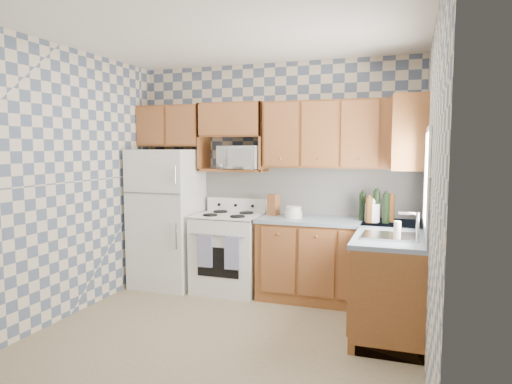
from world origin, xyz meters
TOP-DOWN VIEW (x-y plane):
  - floor at (0.00, 0.00)m, footprint 3.40×3.40m
  - back_wall at (0.00, 1.60)m, footprint 3.40×0.02m
  - right_wall at (1.70, 0.00)m, footprint 0.02×3.20m
  - backsplash_back at (0.40, 1.59)m, footprint 2.60×0.02m
  - backsplash_right at (1.69, 0.80)m, footprint 0.02×1.60m
  - refrigerator at (-1.27, 1.25)m, footprint 0.75×0.70m
  - stove_body at (-0.47, 1.28)m, footprint 0.76×0.65m
  - cooktop at (-0.47, 1.28)m, footprint 0.76×0.65m
  - backguard at (-0.47, 1.55)m, footprint 0.76×0.08m
  - dish_towel_left at (-0.62, 0.93)m, footprint 0.18×0.02m
  - dish_towel_right at (-0.29, 0.93)m, footprint 0.18×0.02m
  - base_cabinets_back at (0.82, 1.30)m, footprint 1.75×0.60m
  - base_cabinets_right at (1.40, 0.80)m, footprint 0.60×1.60m
  - countertop_back at (0.82, 1.30)m, footprint 1.77×0.63m
  - countertop_right at (1.40, 0.80)m, footprint 0.63×1.60m
  - upper_cabinets_back at (0.82, 1.44)m, footprint 1.75×0.33m
  - upper_cabinets_fridge at (-1.29, 1.44)m, footprint 0.82×0.33m
  - upper_cabinets_right at (1.53, 1.25)m, footprint 0.33×0.70m
  - microwave_shelf at (-0.47, 1.44)m, footprint 0.80×0.33m
  - microwave at (-0.36, 1.40)m, footprint 0.52×0.37m
  - sink at (1.40, 0.45)m, footprint 0.48×0.40m
  - window at (1.69, 0.45)m, footprint 0.02×0.66m
  - bottle_0 at (1.22, 1.28)m, footprint 0.07×0.07m
  - bottle_1 at (1.32, 1.22)m, footprint 0.07×0.07m
  - bottle_2 at (1.37, 1.32)m, footprint 0.07×0.07m
  - bottle_3 at (1.15, 1.20)m, footprint 0.07×0.07m
  - bottle_4 at (1.07, 1.34)m, footprint 0.07×0.07m
  - knife_block at (0.05, 1.38)m, footprint 0.14×0.14m
  - electric_kettle at (1.18, 1.26)m, footprint 0.15×0.15m
  - food_containers at (0.32, 1.27)m, footprint 0.19×0.19m
  - soap_bottle at (1.46, 0.30)m, footprint 0.06×0.06m

SIDE VIEW (x-z plane):
  - floor at x=0.00m, z-range 0.00..0.00m
  - base_cabinets_back at x=0.82m, z-range 0.00..0.88m
  - base_cabinets_right at x=1.40m, z-range 0.00..0.88m
  - stove_body at x=-0.47m, z-range 0.00..0.90m
  - dish_towel_left at x=-0.62m, z-range 0.36..0.73m
  - dish_towel_right at x=-0.29m, z-range 0.36..0.73m
  - refrigerator at x=-1.27m, z-range 0.00..1.68m
  - countertop_back at x=0.82m, z-range 0.88..0.92m
  - countertop_right at x=1.40m, z-range 0.88..0.92m
  - cooktop at x=-0.47m, z-range 0.89..0.92m
  - sink at x=1.40m, z-range 0.91..0.94m
  - food_containers at x=0.32m, z-range 0.92..1.05m
  - backguard at x=-0.47m, z-range 0.92..1.08m
  - soap_bottle at x=1.46m, z-range 0.92..1.09m
  - electric_kettle at x=1.18m, z-range 0.92..1.11m
  - knife_block at x=0.05m, z-range 0.92..1.17m
  - bottle_3 at x=1.15m, z-range 0.92..1.19m
  - bottle_2 at x=1.37m, z-range 0.92..1.21m
  - bottle_4 at x=1.07m, z-range 0.92..1.22m
  - bottle_1 at x=1.32m, z-range 0.92..1.23m
  - bottle_0 at x=1.22m, z-range 0.92..1.25m
  - backsplash_back at x=0.40m, z-range 0.92..1.48m
  - backsplash_right at x=1.69m, z-range 0.92..1.48m
  - back_wall at x=0.00m, z-range 0.00..2.70m
  - right_wall at x=1.70m, z-range 0.00..2.70m
  - microwave_shelf at x=-0.47m, z-range 1.42..1.45m
  - window at x=1.69m, z-range 1.02..1.88m
  - microwave at x=-0.36m, z-range 1.45..1.73m
  - upper_cabinets_back at x=0.82m, z-range 1.48..2.22m
  - upper_cabinets_right at x=1.53m, z-range 1.48..2.22m
  - upper_cabinets_fridge at x=-1.29m, z-range 1.72..2.22m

